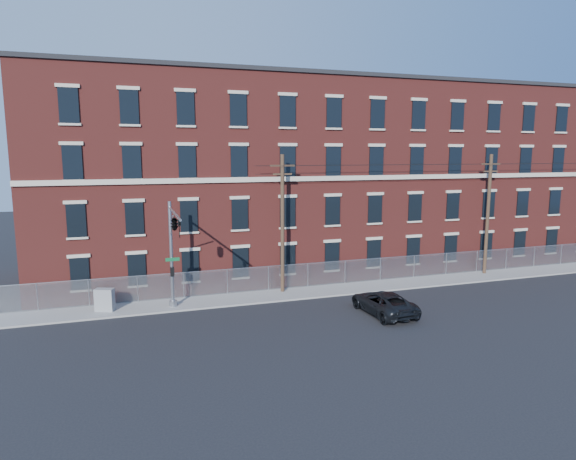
# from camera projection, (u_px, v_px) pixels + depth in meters

# --- Properties ---
(ground) EXTENTS (140.00, 140.00, 0.00)m
(ground) POSITION_uv_depth(u_px,v_px,m) (279.00, 320.00, 30.47)
(ground) COLOR black
(ground) RESTS_ON ground
(sidewalk) EXTENTS (65.00, 3.00, 0.12)m
(sidewalk) POSITION_uv_depth(u_px,v_px,m) (406.00, 283.00, 38.87)
(sidewalk) COLOR gray
(sidewalk) RESTS_ON ground
(mill_building) EXTENTS (55.30, 14.32, 16.30)m
(mill_building) POSITION_uv_depth(u_px,v_px,m) (357.00, 175.00, 46.01)
(mill_building) COLOR maroon
(mill_building) RESTS_ON ground
(chain_link_fence) EXTENTS (59.06, 0.06, 1.85)m
(chain_link_fence) POSITION_uv_depth(u_px,v_px,m) (397.00, 267.00, 39.93)
(chain_link_fence) COLOR #A5A8AD
(chain_link_fence) RESTS_ON ground
(traffic_signal_mast) EXTENTS (0.90, 6.75, 7.00)m
(traffic_signal_mast) POSITION_uv_depth(u_px,v_px,m) (174.00, 233.00, 29.84)
(traffic_signal_mast) COLOR #9EA0A5
(traffic_signal_mast) RESTS_ON ground
(utility_pole_near) EXTENTS (1.80, 0.28, 10.00)m
(utility_pole_near) POSITION_uv_depth(u_px,v_px,m) (282.00, 221.00, 35.53)
(utility_pole_near) COLOR #433021
(utility_pole_near) RESTS_ON ground
(utility_pole_mid) EXTENTS (1.80, 0.28, 10.00)m
(utility_pole_mid) POSITION_uv_depth(u_px,v_px,m) (488.00, 212.00, 41.10)
(utility_pole_mid) COLOR #433021
(utility_pole_mid) RESTS_ON ground
(overhead_wires) EXTENTS (40.00, 0.62, 0.62)m
(overhead_wires) POSITION_uv_depth(u_px,v_px,m) (491.00, 166.00, 40.52)
(overhead_wires) COLOR black
(overhead_wires) RESTS_ON ground
(pickup_truck) EXTENTS (2.68, 5.37, 1.46)m
(pickup_truck) POSITION_uv_depth(u_px,v_px,m) (383.00, 303.00, 31.51)
(pickup_truck) COLOR black
(pickup_truck) RESTS_ON ground
(utility_cabinet) EXTENTS (1.30, 0.96, 1.46)m
(utility_cabinet) POSITION_uv_depth(u_px,v_px,m) (105.00, 300.00, 31.73)
(utility_cabinet) COLOR gray
(utility_cabinet) RESTS_ON sidewalk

